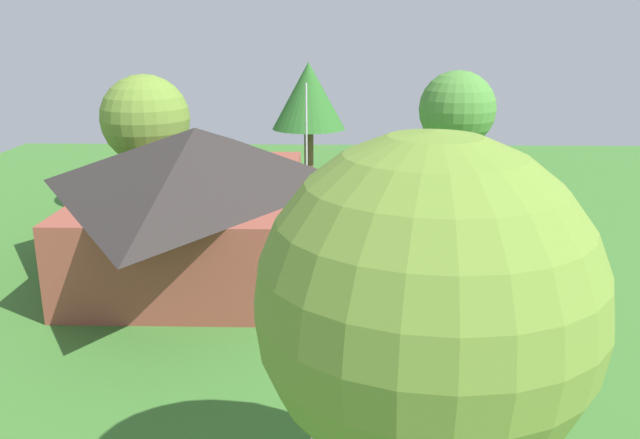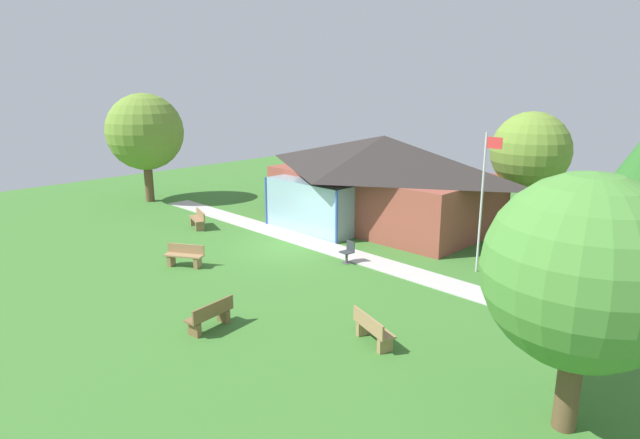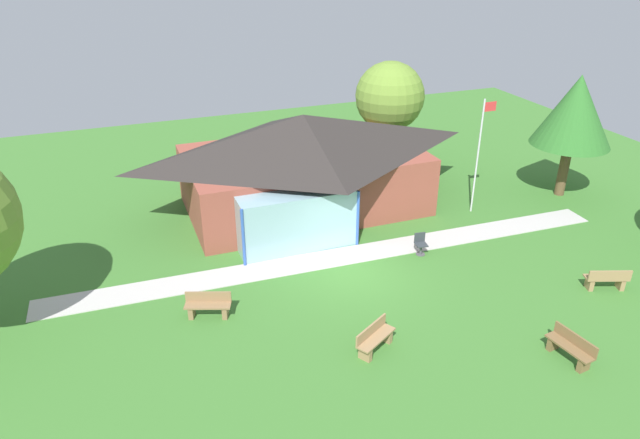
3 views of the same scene
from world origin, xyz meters
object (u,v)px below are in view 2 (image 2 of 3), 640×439
object	(u,v)px
tree_far_east	(583,272)
bench_mid_left	(198,220)
patio_chair_lawn_spare	(348,252)
bench_front_center	(185,256)
flagpole	(483,196)
tree_behind_pavilion_right	(531,152)
pavilion	(380,178)
tree_west_hedge	(145,132)
bench_lawn_far_right	(372,330)
bench_front_right	(210,316)

from	to	relation	value
tree_far_east	bench_mid_left	bearing A→B (deg)	169.29
bench_mid_left	patio_chair_lawn_spare	bearing A→B (deg)	-151.91
bench_front_center	flagpole	bearing A→B (deg)	-169.37
flagpole	tree_behind_pavilion_right	size ratio (longest dim) A/B	0.92
patio_chair_lawn_spare	pavilion	bearing A→B (deg)	-55.59
tree_west_hedge	tree_behind_pavilion_right	size ratio (longest dim) A/B	1.12
flagpole	tree_west_hedge	bearing A→B (deg)	-173.10
bench_front_center	tree_behind_pavilion_right	xyz separation A→B (m)	(7.22, 13.63, 3.37)
bench_lawn_far_right	patio_chair_lawn_spare	bearing A→B (deg)	156.80
patio_chair_lawn_spare	bench_front_right	bearing A→B (deg)	105.47
bench_lawn_far_right	bench_front_right	size ratio (longest dim) A/B	1.01
patio_chair_lawn_spare	tree_behind_pavilion_right	distance (m)	10.06
tree_far_east	tree_behind_pavilion_right	world-z (taller)	tree_behind_pavilion_right
bench_lawn_far_right	tree_west_hedge	size ratio (longest dim) A/B	0.25
bench_front_right	tree_behind_pavilion_right	size ratio (longest dim) A/B	0.28
bench_mid_left	tree_far_east	bearing A→B (deg)	-170.36
tree_far_east	tree_behind_pavilion_right	xyz separation A→B (m)	(-6.94, 13.65, 0.39)
flagpole	bench_lawn_far_right	size ratio (longest dim) A/B	3.30
flagpole	tree_far_east	distance (m)	9.32
patio_chair_lawn_spare	tree_west_hedge	xyz separation A→B (m)	(-15.58, 0.21, 3.61)
pavilion	bench_front_center	xyz separation A→B (m)	(-1.35, -10.26, -1.84)
flagpole	bench_front_right	size ratio (longest dim) A/B	3.33
bench_front_right	tree_far_east	world-z (taller)	tree_far_east
bench_front_right	bench_mid_left	world-z (taller)	same
bench_lawn_far_right	bench_mid_left	bearing A→B (deg)	-174.25
bench_front_right	pavilion	bearing A→B (deg)	9.19
bench_front_right	bench_mid_left	bearing A→B (deg)	50.51
bench_lawn_far_right	bench_front_right	bearing A→B (deg)	-126.81
bench_mid_left	tree_west_hedge	bearing A→B (deg)	9.34
flagpole	bench_front_center	bearing A→B (deg)	-139.02
flagpole	tree_far_east	bearing A→B (deg)	-51.21
pavilion	flagpole	xyz separation A→B (m)	(6.98, -3.02, 0.61)
pavilion	tree_west_hedge	world-z (taller)	tree_west_hedge
tree_far_east	flagpole	bearing A→B (deg)	128.79
pavilion	bench_front_center	distance (m)	10.51
tree_west_hedge	bench_front_center	bearing A→B (deg)	-23.08
flagpole	bench_mid_left	distance (m)	13.44
pavilion	bench_mid_left	distance (m)	9.04
tree_west_hedge	tree_far_east	world-z (taller)	tree_west_hedge
bench_front_center	patio_chair_lawn_spare	bearing A→B (deg)	-162.49
patio_chair_lawn_spare	tree_far_east	xyz separation A→B (m)	(9.96, -4.66, 2.96)
pavilion	tree_west_hedge	xyz separation A→B (m)	(-12.73, -5.41, 1.78)
tree_west_hedge	bench_front_right	bearing A→B (deg)	-23.72
pavilion	bench_lawn_far_right	bearing A→B (deg)	-52.81
pavilion	tree_west_hedge	bearing A→B (deg)	-156.99
bench_lawn_far_right	tree_far_east	world-z (taller)	tree_far_east
bench_mid_left	pavilion	bearing A→B (deg)	-109.71
flagpole	bench_front_center	distance (m)	11.30
patio_chair_lawn_spare	tree_west_hedge	size ratio (longest dim) A/B	0.14
bench_front_right	bench_mid_left	distance (m)	11.23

